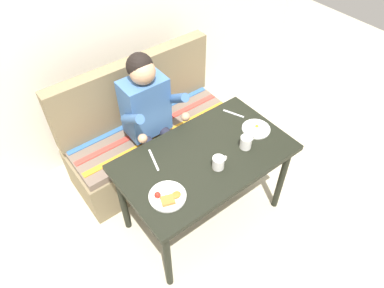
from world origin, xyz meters
name	(u,v)px	position (x,y,z in m)	size (l,w,h in m)	color
ground_plane	(203,215)	(0.00, 0.00, 0.00)	(8.00, 8.00, 0.00)	#BBB296
back_wall	(102,7)	(0.00, 1.27, 1.30)	(4.40, 0.10, 2.60)	silver
table	(205,163)	(0.00, 0.00, 0.65)	(1.20, 0.70, 0.73)	black
couch	(149,135)	(0.00, 0.76, 0.33)	(1.44, 0.56, 1.00)	#78694C
person	(150,113)	(-0.06, 0.59, 0.74)	(0.45, 0.61, 1.21)	#3C6297
plate_breakfast	(167,196)	(-0.40, -0.13, 0.74)	(0.23, 0.23, 0.05)	white
plate_eggs	(256,129)	(0.45, -0.03, 0.74)	(0.21, 0.21, 0.04)	white
coffee_mug	(246,142)	(0.27, -0.11, 0.78)	(0.12, 0.08, 0.09)	white
coffee_mug_second	(218,163)	(0.00, -0.13, 0.78)	(0.12, 0.08, 0.09)	white
fork	(234,114)	(0.44, 0.20, 0.73)	(0.01, 0.17, 0.01)	silver
knife	(154,160)	(-0.30, 0.18, 0.73)	(0.01, 0.20, 0.01)	silver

